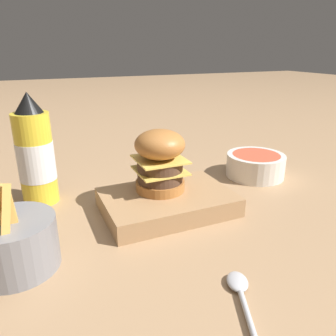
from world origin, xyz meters
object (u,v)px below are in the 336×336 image
burger (160,160)px  spoon (242,298)px  fries_basket (13,244)px  ketchup_bottle (36,155)px  serving_board (168,202)px  side_bowl (255,165)px

burger → spoon: size_ratio=0.72×
fries_basket → spoon: size_ratio=0.88×
burger → ketchup_bottle: (-0.21, 0.12, 0.00)m
serving_board → fries_basket: 0.27m
fries_basket → spoon: (0.25, -0.18, -0.03)m
burger → ketchup_bottle: ketchup_bottle is taller
spoon → serving_board: bearing=20.1°
serving_board → side_bowl: bearing=16.8°
serving_board → burger: (-0.01, 0.02, 0.08)m
spoon → ketchup_bottle: bearing=50.3°
burger → side_bowl: 0.28m
burger → side_bowl: burger is taller
fries_basket → burger: bearing=20.6°
serving_board → ketchup_bottle: (-0.21, 0.14, 0.08)m
burger → spoon: burger is taller
ketchup_bottle → side_bowl: size_ratio=1.59×
side_bowl → spoon: bearing=-129.5°
serving_board → spoon: size_ratio=1.46×
fries_basket → side_bowl: (0.52, 0.15, -0.01)m
side_bowl → burger: bearing=-168.0°
serving_board → ketchup_bottle: bearing=147.3°
burger → spoon: (-0.01, -0.27, -0.09)m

